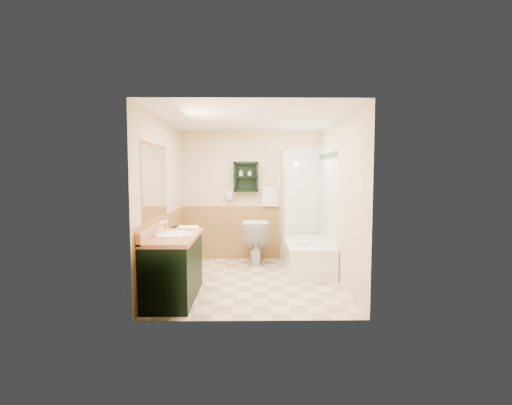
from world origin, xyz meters
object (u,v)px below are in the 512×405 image
object	(u,v)px
soap_bottle_b	(250,174)
vanity_book	(172,220)
wall_shelf	(246,177)
toilet	(255,242)
bathtub	(307,256)
soap_bottle_a	(241,174)
hair_dryer	(230,196)
vanity	(174,267)

from	to	relation	value
soap_bottle_b	vanity_book	bearing A→B (deg)	-128.10
wall_shelf	toilet	world-z (taller)	wall_shelf
bathtub	vanity_book	bearing A→B (deg)	-161.84
wall_shelf	soap_bottle_b	size ratio (longest dim) A/B	5.31
wall_shelf	vanity_book	xyz separation A→B (m)	(-1.06, -1.45, -0.62)
wall_shelf	toilet	distance (m)	1.21
soap_bottle_a	soap_bottle_b	xyz separation A→B (m)	(0.16, 0.00, 0.01)
vanity_book	hair_dryer	bearing A→B (deg)	63.12
toilet	vanity_book	xyz separation A→B (m)	(-1.23, -1.11, 0.53)
bathtub	soap_bottle_b	bearing A→B (deg)	141.62
bathtub	soap_bottle_b	size ratio (longest dim) A/B	14.47
bathtub	hair_dryer	bearing A→B (deg)	149.30
soap_bottle_a	soap_bottle_b	distance (m)	0.16
bathtub	toilet	xyz separation A→B (m)	(-0.86, 0.43, 0.16)
vanity	vanity_book	xyz separation A→B (m)	(-0.17, 0.71, 0.51)
toilet	vanity_book	distance (m)	1.74
hair_dryer	vanity	distance (m)	2.40
hair_dryer	vanity	xyz separation A→B (m)	(-0.59, -2.18, -0.79)
wall_shelf	bathtub	bearing A→B (deg)	-36.62
vanity_book	toilet	bearing A→B (deg)	42.64
soap_bottle_b	soap_bottle_a	bearing A→B (deg)	180.00
bathtub	soap_bottle_a	xyz separation A→B (m)	(-1.11, 0.76, 1.35)
vanity	soap_bottle_a	size ratio (longest dim) A/B	10.78
toilet	wall_shelf	bearing A→B (deg)	-63.71
bathtub	toilet	world-z (taller)	toilet
wall_shelf	bathtub	xyz separation A→B (m)	(1.03, -0.76, -1.31)
hair_dryer	vanity_book	world-z (taller)	hair_dryer
bathtub	wall_shelf	bearing A→B (deg)	143.38
wall_shelf	vanity	distance (m)	2.60
vanity_book	soap_bottle_a	distance (m)	1.86
wall_shelf	soap_bottle_b	bearing A→B (deg)	-4.11
wall_shelf	toilet	xyz separation A→B (m)	(0.17, -0.33, -1.15)
hair_dryer	soap_bottle_a	size ratio (longest dim) A/B	1.99
vanity	soap_bottle_b	distance (m)	2.64
toilet	soap_bottle_b	xyz separation A→B (m)	(-0.10, 0.33, 1.21)
toilet	soap_bottle_a	world-z (taller)	soap_bottle_a
toilet	soap_bottle_b	bearing A→B (deg)	-73.80
vanity	hair_dryer	bearing A→B (deg)	74.76
soap_bottle_b	vanity	bearing A→B (deg)	-114.12
soap_bottle_a	soap_bottle_b	size ratio (longest dim) A/B	1.16
hair_dryer	soap_bottle_a	bearing A→B (deg)	-8.03
toilet	vanity_book	bearing A→B (deg)	42.08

